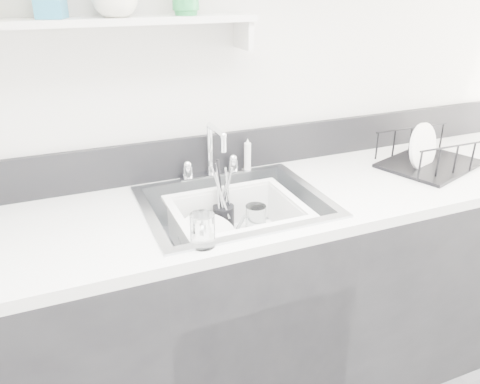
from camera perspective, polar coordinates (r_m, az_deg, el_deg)
name	(u,v)px	position (r m, az deg, el deg)	size (l,w,h in m)	color
counter_run	(235,307)	(1.90, -0.60, -13.81)	(3.20, 0.62, 0.92)	black
backsplash	(207,154)	(1.89, -4.08, 4.59)	(3.20, 0.02, 0.16)	black
sink	(235,224)	(1.70, -0.65, -3.96)	(0.64, 0.52, 0.20)	silver
faucet	(211,163)	(1.85, -3.53, 3.51)	(0.26, 0.18, 0.23)	silver
side_sprayer	(248,155)	(1.91, 0.92, 4.54)	(0.03, 0.03, 0.14)	white
wall_shelf	(105,24)	(1.64, -16.18, 19.11)	(1.00, 0.16, 0.12)	silver
wash_tub	(237,227)	(1.66, -0.33, -4.32)	(0.45, 0.37, 0.17)	white
plate_stack	(210,242)	(1.66, -3.64, -6.10)	(0.26, 0.25, 0.10)	white
utensil_cup	(223,216)	(1.77, -2.03, -2.95)	(0.08, 0.08, 0.27)	black
ladle	(224,235)	(1.67, -1.98, -5.23)	(0.30, 0.11, 0.09)	silver
tumbler_in_tub	(256,219)	(1.75, 1.92, -3.36)	(0.08, 0.08, 0.11)	white
tumbler_counter	(203,230)	(1.38, -4.58, -4.66)	(0.07, 0.07, 0.10)	white
dish_rack	(432,150)	(2.12, 22.33, 4.77)	(0.40, 0.30, 0.14)	black
bowl_small	(266,243)	(1.68, 3.17, -6.24)	(0.11, 0.11, 0.04)	white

